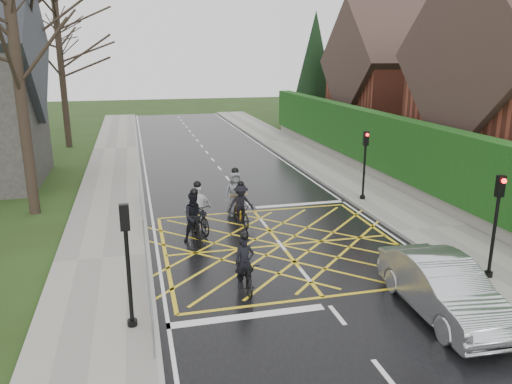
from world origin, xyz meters
name	(u,v)px	position (x,y,z in m)	size (l,w,h in m)	color
ground	(281,245)	(0.00, 0.00, 0.00)	(120.00, 120.00, 0.00)	#203010
road	(281,245)	(0.00, 0.00, 0.01)	(9.00, 80.00, 0.01)	black
sidewalk_right	(433,229)	(6.00, 0.00, 0.07)	(3.00, 80.00, 0.15)	gray
sidewalk_left	(103,260)	(-6.00, 0.00, 0.07)	(3.00, 80.00, 0.15)	gray
stone_wall	(396,181)	(7.75, 6.00, 0.35)	(0.50, 38.00, 0.70)	slate
hedge	(398,147)	(7.75, 6.00, 2.10)	(0.90, 38.00, 2.80)	#12390F
house_far	(404,84)	(14.75, 18.00, 4.36)	(9.80, 8.80, 10.30)	brown
conifer	(314,71)	(10.75, 26.00, 4.99)	(4.60, 4.60, 10.00)	black
tree_near	(11,14)	(-9.00, 6.00, 7.91)	(9.24, 9.24, 11.44)	black
tree_mid	(22,11)	(-10.00, 14.00, 8.63)	(10.08, 10.08, 12.48)	black
tree_far	(59,43)	(-9.30, 22.00, 7.19)	(8.40, 8.40, 10.40)	black
railing_south	(148,282)	(-4.65, -3.50, 0.78)	(0.05, 5.04, 1.03)	slate
railing_north	(141,201)	(-4.65, 4.00, 0.79)	(0.05, 6.04, 1.03)	slate
traffic_light_ne	(364,166)	(5.10, 4.20, 1.66)	(0.24, 0.31, 3.21)	black
traffic_light_se	(495,228)	(5.10, -4.20, 1.66)	(0.24, 0.31, 3.21)	black
traffic_light_sw	(128,268)	(-5.10, -4.50, 1.66)	(0.24, 0.31, 3.21)	black
cyclist_rear	(245,271)	(-1.95, -2.93, 0.55)	(0.60, 1.73, 1.68)	black
cyclist_back	(195,222)	(-2.85, 1.12, 0.74)	(0.91, 1.98, 1.96)	black
cyclist_mid	(241,208)	(-0.87, 2.57, 0.64)	(1.08, 1.84, 1.75)	black
cyclist_front	(198,213)	(-2.61, 2.11, 0.72)	(1.13, 2.03, 1.96)	black
cyclist_lead	(236,199)	(-0.86, 3.65, 0.70)	(0.91, 2.09, 2.03)	#B78416
car	(443,288)	(2.63, -5.56, 0.74)	(1.56, 4.46, 1.47)	#B6B8BD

